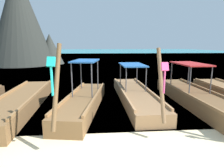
% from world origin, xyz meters
% --- Properties ---
extents(sea_water, '(120.00, 120.00, 0.00)m').
position_xyz_m(sea_water, '(0.00, 62.08, 0.00)').
color(sea_water, teal).
rests_on(sea_water, ground).
extents(longtail_boat_yellow_ribbon, '(1.59, 7.09, 2.86)m').
position_xyz_m(longtail_boat_yellow_ribbon, '(-3.90, 4.64, 0.32)').
color(longtail_boat_yellow_ribbon, brown).
rests_on(longtail_boat_yellow_ribbon, ground).
extents(longtail_boat_turquoise_ribbon, '(2.03, 6.12, 2.79)m').
position_xyz_m(longtail_boat_turquoise_ribbon, '(-1.22, 4.39, 0.36)').
color(longtail_boat_turquoise_ribbon, brown).
rests_on(longtail_boat_turquoise_ribbon, ground).
extents(longtail_boat_pink_ribbon, '(1.47, 7.33, 2.67)m').
position_xyz_m(longtail_boat_pink_ribbon, '(1.26, 5.48, 0.32)').
color(longtail_boat_pink_ribbon, olive).
rests_on(longtail_boat_pink_ribbon, ground).
extents(longtail_boat_red_ribbon, '(1.46, 7.26, 2.37)m').
position_xyz_m(longtail_boat_red_ribbon, '(3.94, 4.54, 0.35)').
color(longtail_boat_red_ribbon, brown).
rests_on(longtail_boat_red_ribbon, ground).
extents(karst_rock, '(9.79, 8.62, 12.71)m').
position_xyz_m(karst_rock, '(-10.68, 24.25, 6.11)').
color(karst_rock, '#2D302B').
rests_on(karst_rock, ground).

